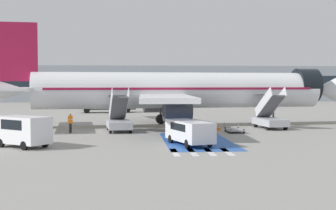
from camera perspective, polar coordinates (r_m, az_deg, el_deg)
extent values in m
plane|color=gray|center=(51.42, -0.80, -2.58)|extent=(600.00, 600.00, 0.00)
cube|color=gold|center=(51.45, 1.42, -2.58)|extent=(74.94, 8.41, 0.01)
cube|color=#2856A8|center=(38.23, 3.56, -4.40)|extent=(5.37, 12.19, 0.01)
cube|color=silver|center=(31.96, 0.85, -5.79)|extent=(0.44, 3.60, 0.01)
cube|color=silver|center=(32.09, 2.99, -5.76)|extent=(0.44, 3.60, 0.01)
cube|color=silver|center=(32.27, 5.11, -5.72)|extent=(0.44, 3.60, 0.01)
cube|color=silver|center=(32.50, 7.21, -5.67)|extent=(0.44, 3.60, 0.01)
cylinder|color=silver|center=(51.24, 1.43, 1.81)|extent=(31.61, 7.30, 3.91)
cone|color=silver|center=(57.75, 18.99, 1.76)|extent=(4.69, 4.27, 3.83)
cone|color=silver|center=(50.63, -19.63, 1.65)|extent=(6.23, 4.37, 3.75)
cylinder|color=black|center=(56.34, 16.42, 2.28)|extent=(2.76, 4.18, 3.95)
cube|color=maroon|center=(51.24, 1.43, 2.03)|extent=(29.12, 7.11, 0.24)
cube|color=silver|center=(58.64, -3.20, 1.34)|extent=(8.31, 15.98, 0.44)
cylinder|color=#38383D|center=(57.70, -1.70, 0.08)|extent=(2.81, 2.28, 2.01)
cube|color=silver|center=(42.76, -0.30, 0.86)|extent=(5.15, 15.44, 0.44)
cylinder|color=#38383D|center=(44.25, 1.15, -0.71)|extent=(2.81, 2.28, 2.01)
cube|color=maroon|center=(50.61, -18.71, 6.18)|extent=(5.48, 0.95, 6.02)
cube|color=silver|center=(54.12, -17.50, 1.94)|extent=(4.18, 6.60, 0.24)
cube|color=silver|center=(46.75, -18.54, 1.83)|extent=(4.18, 6.60, 0.24)
cylinder|color=#38383D|center=(54.71, 12.73, -0.25)|extent=(0.20, 0.20, 3.13)
cylinder|color=black|center=(54.81, 12.71, -1.88)|extent=(0.87, 0.37, 0.84)
cylinder|color=#38383D|center=(53.99, -0.91, -0.26)|extent=(0.24, 0.24, 2.81)
cylinder|color=black|center=(54.08, -0.91, -1.74)|extent=(1.16, 0.72, 1.10)
cylinder|color=#38383D|center=(48.00, 0.36, -0.62)|extent=(0.24, 0.24, 2.81)
cylinder|color=black|center=(48.10, 0.36, -2.29)|extent=(1.16, 0.72, 1.10)
cube|color=#ADB2BA|center=(49.69, 12.33, -2.02)|extent=(2.71, 5.01, 0.70)
cylinder|color=black|center=(50.91, 10.62, -2.29)|extent=(0.29, 0.72, 0.70)
cylinder|color=black|center=(51.63, 12.55, -2.24)|extent=(0.29, 0.72, 0.70)
cylinder|color=black|center=(47.82, 12.10, -2.62)|extent=(0.29, 0.72, 0.70)
cylinder|color=black|center=(48.58, 14.13, -2.56)|extent=(0.29, 0.72, 0.70)
cube|color=#4C4C51|center=(49.59, 12.35, -0.23)|extent=(1.88, 4.29, 2.55)
cube|color=#4C4C51|center=(51.65, 11.37, 1.24)|extent=(1.76, 1.27, 0.12)
cube|color=silver|center=(49.27, 11.54, 0.32)|extent=(0.56, 4.54, 3.23)
cube|color=silver|center=(49.88, 13.17, 0.33)|extent=(0.56, 4.54, 3.23)
cube|color=#ADB2BA|center=(45.84, -6.00, -2.36)|extent=(2.71, 5.01, 0.70)
cylinder|color=black|center=(47.47, -7.30, -2.62)|extent=(0.29, 0.72, 0.70)
cylinder|color=black|center=(47.62, -5.05, -2.59)|extent=(0.29, 0.72, 0.70)
cylinder|color=black|center=(44.13, -7.03, -3.02)|extent=(0.29, 0.72, 0.70)
cylinder|color=black|center=(44.29, -4.61, -2.98)|extent=(0.29, 0.72, 0.70)
cube|color=#4C4C51|center=(45.73, -6.01, -0.44)|extent=(1.87, 4.29, 2.51)
cube|color=#4C4C51|center=(47.95, -6.25, 1.12)|extent=(1.76, 1.27, 0.12)
cube|color=silver|center=(45.65, -6.98, 0.14)|extent=(0.56, 4.54, 3.19)
cube|color=silver|center=(45.78, -5.06, 0.16)|extent=(0.56, 4.54, 3.19)
cube|color=#38383D|center=(75.74, -7.14, -0.33)|extent=(8.41, 3.35, 0.60)
cube|color=silver|center=(75.58, -10.17, 0.02)|extent=(2.06, 2.55, 1.60)
cube|color=black|center=(75.56, -10.86, 0.26)|extent=(0.25, 1.99, 0.70)
cylinder|color=#B7BCC4|center=(75.70, -6.87, 0.87)|extent=(5.88, 3.14, 2.56)
cylinder|color=gold|center=(75.70, -6.87, 0.87)|extent=(0.62, 2.63, 2.61)
cylinder|color=black|center=(74.43, -9.87, -0.63)|extent=(0.98, 0.38, 0.96)
cylinder|color=black|center=(76.81, -9.90, -0.53)|extent=(0.98, 0.38, 0.96)
cylinder|color=black|center=(74.61, -6.73, -0.60)|extent=(0.98, 0.38, 0.96)
cylinder|color=black|center=(76.97, -6.85, -0.50)|extent=(0.98, 0.38, 0.96)
cylinder|color=black|center=(74.80, -4.99, -0.58)|extent=(0.98, 0.38, 0.96)
cylinder|color=black|center=(77.16, -5.17, -0.49)|extent=(0.98, 0.38, 0.96)
cube|color=silver|center=(35.69, 2.64, -3.17)|extent=(3.37, 5.56, 1.52)
cube|color=black|center=(35.65, 2.64, -2.63)|extent=(2.72, 3.32, 0.55)
cylinder|color=black|center=(36.90, 0.33, -4.16)|extent=(0.38, 0.67, 0.64)
cylinder|color=black|center=(37.60, 2.87, -4.03)|extent=(0.38, 0.67, 0.64)
cylinder|color=black|center=(33.94, 2.37, -4.76)|extent=(0.38, 0.67, 0.64)
cylinder|color=black|center=(34.70, 5.08, -4.60)|extent=(0.38, 0.67, 0.64)
cube|color=silver|center=(35.94, -17.29, -2.89)|extent=(4.54, 4.22, 1.96)
cube|color=black|center=(35.90, -17.30, -2.20)|extent=(3.09, 3.05, 0.71)
cylinder|color=black|center=(35.63, -14.78, -4.49)|extent=(0.62, 0.56, 0.64)
cylinder|color=black|center=(34.45, -17.13, -4.76)|extent=(0.62, 0.56, 0.64)
cylinder|color=black|center=(37.63, -17.39, -4.15)|extent=(0.62, 0.56, 0.64)
cylinder|color=black|center=(36.51, -19.69, -4.39)|extent=(0.62, 0.56, 0.64)
cube|color=gray|center=(45.21, 8.10, -3.00)|extent=(1.55, 2.63, 0.12)
cylinder|color=black|center=(44.37, 9.23, -3.20)|extent=(0.11, 0.40, 0.40)
cylinder|color=black|center=(44.06, 7.62, -3.23)|extent=(0.11, 0.40, 0.40)
cylinder|color=black|center=(46.38, 8.56, -2.94)|extent=(0.11, 0.40, 0.40)
cylinder|color=black|center=(46.08, 7.02, -2.96)|extent=(0.11, 0.40, 0.40)
cylinder|color=gray|center=(44.20, 9.35, -2.70)|extent=(0.05, 0.05, 0.55)
cylinder|color=gray|center=(43.86, 7.61, -2.73)|extent=(0.05, 0.05, 0.55)
cylinder|color=gray|center=(46.50, 8.58, -2.43)|extent=(0.05, 0.05, 0.55)
cylinder|color=gray|center=(46.18, 6.92, -2.46)|extent=(0.05, 0.05, 0.55)
cylinder|color=#191E38|center=(45.27, 2.03, -2.81)|extent=(0.14, 0.14, 0.78)
cylinder|color=#191E38|center=(45.12, 1.94, -2.82)|extent=(0.14, 0.14, 0.78)
cube|color=orange|center=(45.14, 1.98, -1.93)|extent=(0.40, 0.47, 0.62)
cube|color=silver|center=(45.14, 1.98, -1.93)|extent=(0.42, 0.49, 0.06)
sphere|color=tan|center=(45.10, 1.99, -1.41)|extent=(0.21, 0.21, 0.21)
cylinder|color=#2D2D33|center=(45.21, -11.90, -2.79)|extent=(0.14, 0.14, 0.90)
cylinder|color=#2D2D33|center=(45.32, -11.74, -2.77)|extent=(0.14, 0.14, 0.90)
cube|color=orange|center=(45.19, -11.83, -1.76)|extent=(0.44, 0.46, 0.71)
cube|color=silver|center=(45.19, -11.83, -1.76)|extent=(0.46, 0.48, 0.06)
sphere|color=#9E704C|center=(45.16, -11.83, -1.15)|extent=(0.24, 0.24, 0.24)
cone|color=orange|center=(46.82, 6.18, -2.75)|extent=(0.53, 0.53, 0.59)
cylinder|color=white|center=(46.82, 6.18, -2.72)|extent=(0.29, 0.29, 0.07)
cube|color=#89939E|center=(124.32, 1.53, 2.60)|extent=(96.84, 12.00, 9.15)
cube|color=#19232D|center=(118.31, 1.84, 2.82)|extent=(92.96, 0.10, 3.20)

